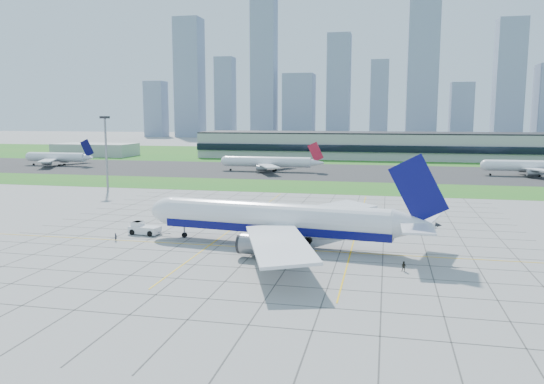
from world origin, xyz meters
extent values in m
plane|color=gray|center=(0.00, 0.00, 0.00)|extent=(1400.00, 1400.00, 0.00)
cube|color=#237320|center=(0.00, 90.00, 0.02)|extent=(700.00, 35.00, 0.04)
cube|color=#383838|center=(0.00, 145.00, 0.03)|extent=(700.00, 75.00, 0.04)
cube|color=#237320|center=(0.00, 255.00, 0.02)|extent=(700.00, 145.00, 0.04)
cube|color=#474744|center=(-48.00, 10.00, 0.01)|extent=(0.18, 130.00, 0.02)
cube|color=#474744|center=(-40.00, 10.00, 0.01)|extent=(0.18, 130.00, 0.02)
cube|color=#474744|center=(-32.00, 10.00, 0.01)|extent=(0.18, 130.00, 0.02)
cube|color=#474744|center=(-24.00, 10.00, 0.01)|extent=(0.18, 130.00, 0.02)
cube|color=#474744|center=(-16.00, 10.00, 0.01)|extent=(0.18, 130.00, 0.02)
cube|color=#474744|center=(-8.00, 10.00, 0.01)|extent=(0.18, 130.00, 0.02)
cube|color=#474744|center=(0.00, 10.00, 0.01)|extent=(0.18, 130.00, 0.02)
cube|color=#474744|center=(8.00, 10.00, 0.01)|extent=(0.18, 130.00, 0.02)
cube|color=#474744|center=(16.00, 10.00, 0.01)|extent=(0.18, 130.00, 0.02)
cube|color=#474744|center=(24.00, 10.00, 0.01)|extent=(0.18, 130.00, 0.02)
cube|color=#474744|center=(32.00, 10.00, 0.01)|extent=(0.18, 130.00, 0.02)
cube|color=#474744|center=(40.00, 10.00, 0.01)|extent=(0.18, 130.00, 0.02)
cube|color=#474744|center=(48.00, 10.00, 0.01)|extent=(0.18, 130.00, 0.02)
cube|color=#474744|center=(0.00, -40.00, 0.01)|extent=(110.00, 0.18, 0.02)
cube|color=#474744|center=(0.00, -32.00, 0.01)|extent=(110.00, 0.18, 0.02)
cube|color=#474744|center=(0.00, -24.00, 0.01)|extent=(110.00, 0.18, 0.02)
cube|color=#474744|center=(0.00, -16.00, 0.01)|extent=(110.00, 0.18, 0.02)
cube|color=#474744|center=(0.00, -8.00, 0.01)|extent=(110.00, 0.18, 0.02)
cube|color=#474744|center=(0.00, 0.00, 0.01)|extent=(110.00, 0.18, 0.02)
cube|color=#474744|center=(0.00, 8.00, 0.01)|extent=(110.00, 0.18, 0.02)
cube|color=#474744|center=(0.00, 16.00, 0.01)|extent=(110.00, 0.18, 0.02)
cube|color=#474744|center=(0.00, 24.00, 0.01)|extent=(110.00, 0.18, 0.02)
cube|color=#474744|center=(0.00, 32.00, 0.01)|extent=(110.00, 0.18, 0.02)
cube|color=#474744|center=(0.00, 40.00, 0.01)|extent=(110.00, 0.18, 0.02)
cube|color=#474744|center=(0.00, 48.00, 0.01)|extent=(110.00, 0.18, 0.02)
cube|color=#474744|center=(0.00, 56.00, 0.01)|extent=(110.00, 0.18, 0.02)
cube|color=#474744|center=(0.00, 64.00, 0.01)|extent=(110.00, 0.18, 0.02)
cube|color=yellow|center=(0.00, -2.00, 0.02)|extent=(120.00, 0.25, 0.03)
cube|color=yellow|center=(-10.00, 20.00, 0.02)|extent=(0.25, 100.00, 0.03)
cube|color=yellow|center=(18.00, 20.00, 0.02)|extent=(0.25, 100.00, 0.03)
cube|color=#B7B7B2|center=(40.00, 230.00, 7.50)|extent=(260.00, 42.00, 15.00)
cube|color=black|center=(40.00, 208.50, 7.00)|extent=(260.00, 1.00, 4.00)
cube|color=black|center=(40.00, 230.00, 15.40)|extent=(260.00, 42.00, 0.80)
cube|color=#B7B7B2|center=(-160.00, 210.00, 4.00)|extent=(50.00, 25.00, 8.00)
cylinder|color=gray|center=(-70.00, 65.00, 12.50)|extent=(0.70, 0.70, 25.00)
cube|color=black|center=(-70.00, 65.00, 25.20)|extent=(2.50, 2.50, 0.80)
cube|color=#7F8FA7|center=(-258.00, 520.00, 34.00)|extent=(24.00, 21.60, 68.00)
cube|color=#7F8FA7|center=(-213.00, 520.00, 71.00)|extent=(31.00, 27.90, 142.00)
cube|color=#7F8FA7|center=(-168.00, 520.00, 47.50)|extent=(22.00, 19.80, 95.00)
cube|color=#7F8FA7|center=(-120.00, 520.00, 80.00)|extent=(28.00, 25.20, 160.00)
cube|color=#7F8FA7|center=(-78.00, 520.00, 37.00)|extent=(35.00, 31.50, 74.00)
cube|color=#7F8FA7|center=(-32.00, 520.00, 59.00)|extent=(26.00, 23.40, 118.00)
cube|color=#7F8FA7|center=(14.00, 520.00, 44.00)|extent=(20.00, 18.00, 88.00)
cube|color=#7F8FA7|center=(60.00, 520.00, 75.00)|extent=(33.00, 29.70, 150.00)
cube|color=#7F8FA7|center=(103.00, 520.00, 31.00)|extent=(24.00, 21.60, 62.00)
cube|color=#7F8FA7|center=(150.00, 520.00, 64.00)|extent=(29.00, 26.10, 128.00)
cylinder|color=white|center=(2.96, 0.80, 5.63)|extent=(46.61, 11.68, 6.03)
cube|color=#080955|center=(2.96, 0.80, 3.72)|extent=(46.56, 11.28, 1.61)
ellipsoid|color=white|center=(-19.97, 3.65, 5.63)|extent=(10.31, 7.17, 6.03)
cube|color=black|center=(-22.17, 3.92, 6.13)|extent=(2.59, 3.46, 0.60)
cone|color=white|center=(29.38, -2.48, 5.93)|extent=(8.68, 6.67, 5.73)
cube|color=#080955|center=(29.88, -2.54, 12.66)|extent=(10.93, 1.85, 12.82)
cube|color=white|center=(10.92, 16.01, 4.62)|extent=(22.94, 28.51, 0.97)
cube|color=white|center=(6.96, -15.89, 4.62)|extent=(17.69, 29.55, 0.97)
cylinder|color=slate|center=(4.26, 11.27, 2.61)|extent=(6.95, 4.59, 3.82)
cylinder|color=slate|center=(1.66, -9.67, 2.61)|extent=(6.95, 4.59, 3.82)
cylinder|color=gray|center=(-17.48, 3.34, 1.31)|extent=(0.40, 0.40, 2.61)
cylinder|color=black|center=(-17.48, 3.34, 0.55)|extent=(1.16, 0.63, 1.11)
cylinder|color=black|center=(8.34, 3.37, 0.65)|extent=(1.44, 1.36, 1.31)
cylinder|color=black|center=(7.55, -3.01, 0.65)|extent=(1.44, 1.36, 1.31)
cube|color=white|center=(-27.12, 4.43, 1.00)|extent=(6.99, 3.90, 1.55)
cube|color=white|center=(-28.88, 4.65, 2.11)|extent=(2.28, 2.67, 1.22)
cube|color=black|center=(-28.88, 4.65, 2.33)|extent=(2.04, 2.42, 0.78)
cube|color=gray|center=(-22.38, 3.85, 0.67)|extent=(3.33, 0.61, 0.20)
cylinder|color=black|center=(-29.14, 6.14, 0.61)|extent=(1.28, 0.70, 1.22)
cylinder|color=black|center=(-29.50, 3.28, 0.61)|extent=(1.28, 0.70, 1.22)
cylinder|color=black|center=(-24.74, 5.59, 0.61)|extent=(1.28, 0.70, 1.22)
cylinder|color=black|center=(-25.09, 2.73, 0.61)|extent=(1.28, 0.70, 1.22)
imported|color=black|center=(-30.16, -2.74, 0.83)|extent=(0.48, 0.66, 1.66)
imported|color=black|center=(27.49, -12.47, 0.88)|extent=(0.99, 0.85, 1.76)
cylinder|color=white|center=(-143.25, 144.21, 4.50)|extent=(31.57, 4.80, 4.80)
cube|color=#070643|center=(-125.71, 144.21, 9.50)|extent=(7.46, 0.40, 9.15)
cube|color=white|center=(-141.06, 155.21, 3.70)|extent=(13.89, 20.66, 0.40)
cube|color=white|center=(-141.06, 133.21, 3.70)|extent=(13.89, 20.66, 0.40)
cylinder|color=black|center=(-140.62, 146.41, 0.50)|extent=(1.00, 1.00, 1.00)
cylinder|color=black|center=(-140.62, 142.01, 0.50)|extent=(1.00, 1.00, 1.00)
cylinder|color=white|center=(-29.99, 139.26, 4.50)|extent=(40.41, 4.80, 4.80)
cube|color=red|center=(-7.54, 139.26, 9.50)|extent=(7.46, 0.40, 9.15)
cube|color=white|center=(-27.18, 150.26, 3.70)|extent=(13.89, 20.66, 0.40)
cube|color=white|center=(-27.18, 128.26, 3.70)|extent=(13.89, 20.66, 0.40)
cylinder|color=black|center=(-26.62, 141.46, 0.50)|extent=(1.00, 1.00, 1.00)
cylinder|color=black|center=(-26.62, 137.06, 0.50)|extent=(1.00, 1.00, 1.00)
cylinder|color=white|center=(84.59, 143.42, 4.50)|extent=(36.28, 4.80, 4.80)
cube|color=white|center=(87.11, 154.42, 3.70)|extent=(13.89, 20.66, 0.40)
cylinder|color=black|center=(87.61, 145.62, 0.50)|extent=(1.00, 1.00, 1.00)
cylinder|color=black|center=(87.61, 141.22, 0.50)|extent=(1.00, 1.00, 1.00)
camera|label=1|loc=(24.13, -100.51, 25.67)|focal=35.00mm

